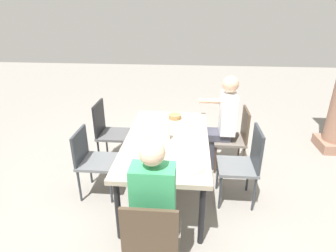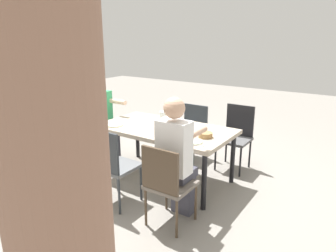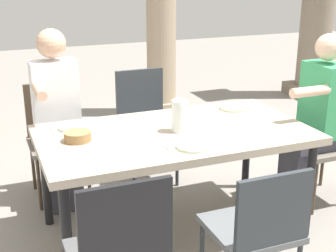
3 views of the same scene
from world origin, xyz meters
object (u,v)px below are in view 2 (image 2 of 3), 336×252
Objects in this scene: chair_west_north at (167,181)px; chair_head_east at (96,127)px; plate_0 at (193,142)px; stone_column_near at (58,203)px; dining_table at (165,132)px; chair_mid_south at (192,128)px; plate_2 at (115,125)px; diner_man_white at (177,156)px; diner_woman_green at (104,118)px; plate_1 at (178,122)px; chair_west_south at (236,133)px; bread_basket at (205,135)px; water_pitcher at (164,120)px; chair_mid_north at (112,163)px.

chair_west_north is 2.17m from chair_head_east.
stone_column_near is at bearing 107.74° from plate_0.
dining_table is 2.12× the size of chair_mid_south.
plate_2 is (-0.70, 0.30, 0.23)m from chair_head_east.
stone_column_near is (-0.70, 1.92, 0.62)m from diner_man_white.
chair_west_north is at bearing 152.91° from diner_woman_green.
diner_woman_green is 0.60m from plate_2.
stone_column_near is 13.08× the size of plate_1.
chair_mid_south reaches higher than plate_0.
chair_west_north is at bearing 90.00° from chair_west_south.
bread_basket is (-0.73, 0.96, 0.27)m from chair_mid_south.
plate_0 is (0.05, -0.42, 0.02)m from diner_man_white.
chair_west_north reaches higher than plate_1.
plate_1 is at bearing -97.04° from water_pitcher.
plate_2 is 1.38× the size of bread_basket.
chair_head_east reaches higher than plate_1.
diner_man_white is (-0.00, -0.19, 0.22)m from chair_west_north.
bread_basket reaches higher than plate_0.
chair_mid_north is 1.11× the size of chair_mid_south.
bread_basket is at bearing 127.28° from chair_mid_south.
diner_man_white is 2.14m from stone_column_near.
plate_2 is at bearing 25.89° from dining_table.
water_pitcher is (-0.59, -0.31, 0.09)m from plate_2.
stone_column_near reaches higher than chair_mid_south.
chair_head_east is at bearing -44.72° from stone_column_near.
chair_head_east reaches higher than chair_mid_south.
chair_head_east is at bearing 13.44° from plate_1.
chair_west_north is 1.96m from chair_mid_south.
chair_west_south reaches higher than dining_table.
water_pitcher is at bearing 94.57° from chair_mid_south.
dining_table is at bearing -26.47° from plate_0.
diner_woman_green reaches higher than chair_west_south.
water_pitcher is at bearing -94.41° from chair_mid_north.
chair_mid_south is at bearing -67.57° from chair_west_north.
diner_woman_green is at bearing -30.67° from plate_2.
chair_mid_north is 0.34× the size of stone_column_near.
plate_0 is at bearing 133.79° from plate_1.
chair_head_east is 1.97m from bread_basket.
chair_mid_north is at bearing 85.59° from water_pitcher.
chair_mid_south is 0.31× the size of stone_column_near.
plate_2 is (0.52, 1.20, 0.25)m from chair_mid_south.
chair_mid_north is 4.19× the size of plate_0.
water_pitcher reaches higher than plate_1.
chair_west_south is 3.71m from stone_column_near.
plate_1 is 0.32m from water_pitcher.
water_pitcher is at bearing -24.09° from dining_table.
chair_west_north is at bearing -67.96° from stone_column_near.
plate_2 is at bearing -49.42° from chair_mid_north.
plate_0 reaches higher than dining_table.
chair_mid_north reaches higher than plate_1.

